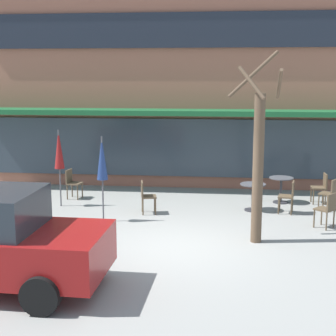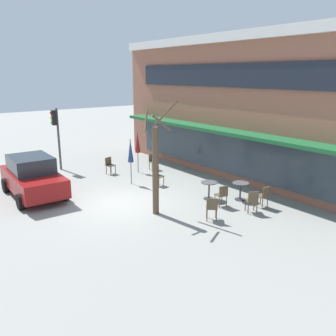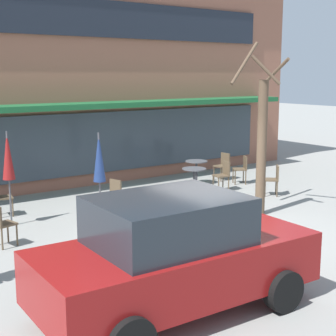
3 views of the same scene
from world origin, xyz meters
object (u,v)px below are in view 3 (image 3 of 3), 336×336
patio_umbrella_cream_folded (99,158)px  cafe_chair_3 (119,193)px  cafe_chair_0 (223,164)px  cafe_chair_6 (242,167)px  cafe_chair_2 (223,174)px  cafe_chair_5 (274,178)px  cafe_table_near_wall (194,177)px  cafe_table_streetside (196,168)px  patio_umbrella_green_folded (8,156)px  cafe_chair_4 (1,196)px  street_tree (261,141)px  cafe_chair_1 (1,222)px  parked_sedan (174,255)px

patio_umbrella_cream_folded → cafe_chair_3: bearing=41.4°
cafe_chair_0 → cafe_chair_6: (0.09, -0.80, 0.00)m
cafe_chair_2 → cafe_chair_5: size_ratio=1.00×
cafe_table_near_wall → cafe_table_streetside: same height
patio_umbrella_green_folded → cafe_chair_4: bearing=86.0°
patio_umbrella_cream_folded → cafe_chair_0: bearing=23.1°
cafe_table_near_wall → patio_umbrella_cream_folded: 4.30m
cafe_chair_4 → street_tree: street_tree is taller
cafe_chair_3 → cafe_table_near_wall: bearing=12.1°
cafe_chair_5 → patio_umbrella_green_folded: bearing=168.8°
cafe_chair_3 → cafe_chair_5: 4.70m
cafe_table_near_wall → cafe_chair_0: (2.03, 1.03, 0.01)m
cafe_chair_1 → cafe_chair_5: bearing=-0.4°
patio_umbrella_cream_folded → cafe_chair_0: size_ratio=2.47×
patio_umbrella_green_folded → street_tree: (5.39, -2.63, 0.24)m
street_tree → cafe_chair_2: bearing=68.0°
patio_umbrella_green_folded → cafe_chair_0: bearing=8.5°
cafe_chair_1 → parked_sedan: bearing=-75.1°
cafe_table_streetside → parked_sedan: bearing=-130.6°
patio_umbrella_cream_folded → cafe_chair_5: (5.60, -0.02, -1.10)m
cafe_chair_2 → parked_sedan: size_ratio=0.21×
cafe_table_streetside → cafe_chair_6: cafe_chair_6 is taller
patio_umbrella_cream_folded → street_tree: 4.01m
cafe_chair_0 → cafe_chair_4: size_ratio=1.00×
cafe_table_streetside → cafe_chair_4: (-6.26, -0.14, 0.01)m
patio_umbrella_green_folded → cafe_chair_2: patio_umbrella_green_folded is taller
cafe_table_streetside → cafe_chair_0: 1.16m
cafe_chair_3 → cafe_chair_5: size_ratio=1.00×
patio_umbrella_green_folded → cafe_chair_1: (-0.66, -1.37, -1.10)m
cafe_chair_3 → parked_sedan: 5.59m
cafe_chair_2 → street_tree: 3.03m
cafe_chair_2 → cafe_chair_4: (-6.34, 1.05, 0.00)m
cafe_table_streetside → cafe_chair_0: size_ratio=0.85×
cafe_chair_4 → cafe_chair_0: bearing=1.4°
cafe_chair_0 → cafe_chair_1: same height
cafe_chair_0 → cafe_chair_6: 0.80m
cafe_chair_0 → parked_sedan: parked_sedan is taller
cafe_chair_0 → cafe_chair_6: size_ratio=1.00×
cafe_chair_2 → cafe_chair_4: size_ratio=1.00×
patio_umbrella_green_folded → street_tree: 6.00m
parked_sedan → cafe_chair_5: bearing=32.8°
cafe_chair_0 → patio_umbrella_green_folded: bearing=-171.5°
cafe_chair_4 → cafe_chair_6: same height
cafe_chair_5 → cafe_table_near_wall: bearing=138.9°
cafe_chair_4 → parked_sedan: parked_sedan is taller
cafe_chair_1 → cafe_chair_6: same height
patio_umbrella_cream_folded → cafe_chair_3: (0.98, 0.86, -1.10)m
cafe_table_streetside → cafe_chair_6: size_ratio=0.85×
patio_umbrella_green_folded → patio_umbrella_cream_folded: bearing=-41.7°
cafe_table_near_wall → street_tree: 3.03m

